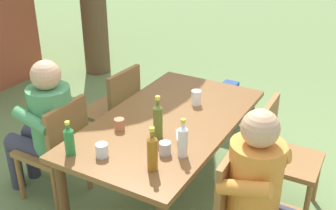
# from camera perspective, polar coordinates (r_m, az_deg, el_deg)

# --- Properties ---
(ground_plane) EXTENTS (24.00, 24.00, 0.00)m
(ground_plane) POSITION_cam_1_polar(r_m,az_deg,el_deg) (3.51, 0.00, -12.70)
(ground_plane) COLOR #6B844C
(dining_table) EXTENTS (1.67, 0.92, 0.74)m
(dining_table) POSITION_cam_1_polar(r_m,az_deg,el_deg) (3.14, 0.00, -3.39)
(dining_table) COLOR brown
(dining_table) RESTS_ON ground_plane
(chair_near_left) EXTENTS (0.46, 0.46, 0.87)m
(chair_near_left) POSITION_cam_1_polar(r_m,az_deg,el_deg) (2.70, 10.54, -13.81)
(chair_near_left) COLOR olive
(chair_near_left) RESTS_ON ground_plane
(chair_far_left) EXTENTS (0.44, 0.44, 0.87)m
(chair_far_left) POSITION_cam_1_polar(r_m,az_deg,el_deg) (3.37, -14.67, -5.34)
(chair_far_left) COLOR olive
(chair_far_left) RESTS_ON ground_plane
(chair_far_right) EXTENTS (0.46, 0.46, 0.87)m
(chair_far_right) POSITION_cam_1_polar(r_m,az_deg,el_deg) (3.86, -7.19, -0.36)
(chair_far_right) COLOR olive
(chair_far_right) RESTS_ON ground_plane
(chair_near_right) EXTENTS (0.45, 0.45, 0.87)m
(chair_near_right) POSITION_cam_1_polar(r_m,az_deg,el_deg) (3.29, 15.00, -6.14)
(chair_near_right) COLOR olive
(chair_near_right) RESTS_ON ground_plane
(person_in_white_shirt) EXTENTS (0.47, 0.61, 1.18)m
(person_in_white_shirt) POSITION_cam_1_polar(r_m,az_deg,el_deg) (2.57, 13.21, -11.58)
(person_in_white_shirt) COLOR orange
(person_in_white_shirt) RESTS_ON ground_plane
(person_in_plaid_shirt) EXTENTS (0.47, 0.61, 1.18)m
(person_in_plaid_shirt) POSITION_cam_1_polar(r_m,az_deg,el_deg) (3.36, -16.35, -2.38)
(person_in_plaid_shirt) COLOR #4C935B
(person_in_plaid_shirt) RESTS_ON ground_plane
(bottle_green) EXTENTS (0.06, 0.06, 0.24)m
(bottle_green) POSITION_cam_1_polar(r_m,az_deg,el_deg) (2.71, -13.25, -4.69)
(bottle_green) COLOR #287A38
(bottle_green) RESTS_ON dining_table
(bottle_olive) EXTENTS (0.06, 0.06, 0.31)m
(bottle_olive) POSITION_cam_1_polar(r_m,az_deg,el_deg) (2.81, -1.37, -2.04)
(bottle_olive) COLOR #566623
(bottle_olive) RESTS_ON dining_table
(bottle_amber) EXTENTS (0.06, 0.06, 0.29)m
(bottle_amber) POSITION_cam_1_polar(r_m,az_deg,el_deg) (2.49, -2.14, -6.37)
(bottle_amber) COLOR #996019
(bottle_amber) RESTS_ON dining_table
(bottle_clear) EXTENTS (0.06, 0.06, 0.26)m
(bottle_clear) POSITION_cam_1_polar(r_m,az_deg,el_deg) (2.62, 2.02, -4.81)
(bottle_clear) COLOR white
(bottle_clear) RESTS_ON dining_table
(cup_terracotta) EXTENTS (0.07, 0.07, 0.08)m
(cup_terracotta) POSITION_cam_1_polar(r_m,az_deg,el_deg) (2.97, -6.61, -2.61)
(cup_terracotta) COLOR #BC6B47
(cup_terracotta) RESTS_ON dining_table
(cup_glass) EXTENTS (0.08, 0.08, 0.09)m
(cup_glass) POSITION_cam_1_polar(r_m,az_deg,el_deg) (2.68, -8.96, -6.07)
(cup_glass) COLOR silver
(cup_glass) RESTS_ON dining_table
(cup_white) EXTENTS (0.08, 0.08, 0.12)m
(cup_white) POSITION_cam_1_polar(r_m,az_deg,el_deg) (3.30, 3.84, 1.01)
(cup_white) COLOR white
(cup_white) RESTS_ON dining_table
(cup_steel) EXTENTS (0.08, 0.08, 0.08)m
(cup_steel) POSITION_cam_1_polar(r_m,az_deg,el_deg) (2.68, -0.41, -5.88)
(cup_steel) COLOR #B2B7BC
(cup_steel) RESTS_ON dining_table
(table_knife) EXTENTS (0.22, 0.14, 0.01)m
(table_knife) POSITION_cam_1_polar(r_m,az_deg,el_deg) (2.84, 1.43, -4.69)
(table_knife) COLOR silver
(table_knife) RESTS_ON dining_table
(backpack_by_far_side) EXTENTS (0.31, 0.21, 0.48)m
(backpack_by_far_side) POSITION_cam_1_polar(r_m,az_deg,el_deg) (4.46, 7.98, -0.31)
(backpack_by_far_side) COLOR #2D4784
(backpack_by_far_side) RESTS_ON ground_plane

